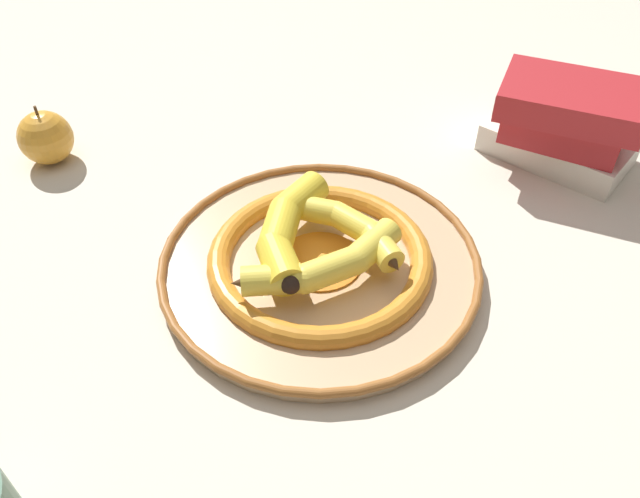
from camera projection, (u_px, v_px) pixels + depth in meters
The scene contains 7 objects.
ground_plane at pixel (299, 269), 0.74m from camera, with size 2.80×2.80×0.00m, color beige.
decorative_bowl at pixel (320, 262), 0.73m from camera, with size 0.38×0.38×0.03m.
banana_a at pixel (325, 266), 0.67m from camera, with size 0.16×0.15×0.03m.
banana_b at pixel (351, 227), 0.72m from camera, with size 0.09×0.17×0.03m.
banana_c at pixel (288, 226), 0.71m from camera, with size 0.20×0.09×0.04m.
book_stack at pixel (564, 122), 0.86m from camera, with size 0.17×0.22×0.12m.
apple at pixel (46, 138), 0.87m from camera, with size 0.08×0.08×0.09m.
Camera 1 is at (-0.47, -0.22, 0.52)m, focal length 35.00 mm.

